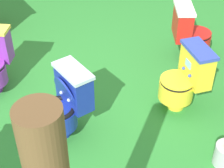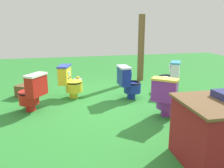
# 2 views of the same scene
# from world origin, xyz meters

# --- Properties ---
(ground) EXTENTS (14.00, 14.00, 0.00)m
(ground) POSITION_xyz_m (0.00, 0.00, 0.00)
(ground) COLOR #2D8433
(toilet_blue) EXTENTS (0.50, 0.44, 0.73)m
(toilet_blue) POSITION_xyz_m (-0.43, -0.34, 0.37)
(toilet_blue) COLOR #192D9E
(toilet_blue) RESTS_ON ground
(toilet_red) EXTENTS (0.63, 0.61, 0.73)m
(toilet_red) POSITION_xyz_m (1.52, -0.03, 0.37)
(toilet_red) COLOR red
(toilet_red) RESTS_ON ground
(toilet_yellow) EXTENTS (0.59, 0.53, 0.73)m
(toilet_yellow) POSITION_xyz_m (0.80, -0.70, 0.37)
(toilet_yellow) COLOR yellow
(toilet_yellow) RESTS_ON ground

